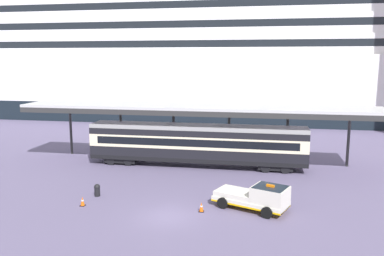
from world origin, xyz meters
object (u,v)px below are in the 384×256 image
object	(u,v)px
service_truck	(257,197)
traffic_cone_near	(201,207)
traffic_cone_mid	(82,201)
cruise_ship	(327,56)
quay_bollard	(97,190)
train_carriage	(197,143)

from	to	relation	value
service_truck	traffic_cone_near	bearing A→B (deg)	-165.55
traffic_cone_mid	cruise_ship	bearing A→B (deg)	64.94
service_truck	quay_bollard	size ratio (longest dim) A/B	5.81
cruise_ship	train_carriage	world-z (taller)	cruise_ship
service_truck	traffic_cone_mid	world-z (taller)	service_truck
traffic_cone_near	train_carriage	bearing A→B (deg)	101.38
cruise_ship	quay_bollard	size ratio (longest dim) A/B	146.12
cruise_ship	quay_bollard	bearing A→B (deg)	-115.86
traffic_cone_mid	traffic_cone_near	bearing A→B (deg)	2.99
service_truck	traffic_cone_mid	bearing A→B (deg)	-173.43
train_carriage	service_truck	size ratio (longest dim) A/B	3.79
train_carriage	traffic_cone_mid	size ratio (longest dim) A/B	30.12
cruise_ship	traffic_cone_mid	xyz separation A→B (m)	(-23.29, -49.82, -10.67)
traffic_cone_near	traffic_cone_mid	distance (m)	8.62
train_carriage	service_truck	bearing A→B (deg)	-60.24
service_truck	traffic_cone_mid	xyz separation A→B (m)	(-12.40, -1.43, -0.64)
traffic_cone_mid	service_truck	bearing A→B (deg)	6.57
cruise_ship	traffic_cone_mid	size ratio (longest dim) A/B	199.81
traffic_cone_near	quay_bollard	distance (m)	8.59
traffic_cone_mid	quay_bollard	world-z (taller)	quay_bollard
service_truck	quay_bollard	xyz separation A→B (m)	(-12.21, 0.73, -0.47)
service_truck	train_carriage	bearing A→B (deg)	119.76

